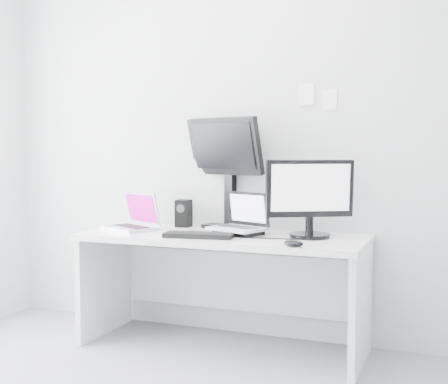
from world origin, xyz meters
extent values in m
plane|color=#B4B6B8|center=(0.00, 1.60, 1.35)|extent=(3.60, 0.00, 3.60)
cube|color=white|center=(0.00, 1.25, 0.36)|extent=(1.80, 0.70, 0.73)
cube|color=silver|center=(-0.65, 1.22, 0.86)|extent=(0.43, 0.39, 0.27)
cube|color=black|center=(-0.39, 1.50, 0.82)|extent=(0.10, 0.10, 0.19)
cube|color=#B3B6BA|center=(0.09, 1.28, 0.87)|extent=(0.40, 0.36, 0.27)
cube|color=black|center=(-0.08, 1.54, 1.11)|extent=(0.60, 0.37, 0.77)
cube|color=black|center=(0.55, 1.32, 0.98)|extent=(0.59, 0.47, 0.49)
cube|color=black|center=(-0.08, 1.07, 0.74)|extent=(0.44, 0.21, 0.03)
ellipsoid|color=black|center=(0.55, 0.94, 0.75)|extent=(0.13, 0.10, 0.04)
cube|color=white|center=(0.45, 1.59, 1.62)|extent=(0.10, 0.00, 0.14)
cube|color=white|center=(0.60, 1.59, 1.58)|extent=(0.09, 0.00, 0.13)
camera|label=1|loc=(1.39, -2.24, 1.26)|focal=48.16mm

